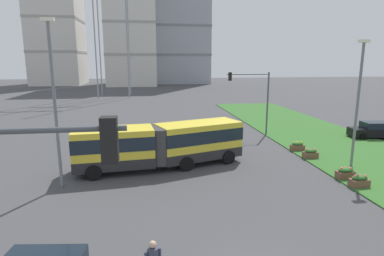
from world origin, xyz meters
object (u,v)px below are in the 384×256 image
Objects in this scene: flower_planter_3 at (345,173)px; flower_planter_5 at (297,146)px; streetlight_left at (54,99)px; apartment_tower_west at (56,21)px; traffic_light_far_right at (255,92)px; flower_planter_4 at (310,153)px; streetlight_median at (358,99)px; apartment_tower_westcentre at (130,11)px; apartment_tower_centre at (178,1)px; flower_planter_2 at (359,181)px; car_black_sedan at (374,130)px; articulated_bus at (161,144)px.

flower_planter_3 is 6.61m from flower_planter_5.
apartment_tower_west reaches higher than streetlight_left.
flower_planter_4 is at bearing -77.91° from traffic_light_far_right.
traffic_light_far_right is at bearing 36.05° from streetlight_left.
streetlight_left is 19.42m from streetlight_median.
flower_planter_3 is at bearing -79.11° from apartment_tower_westcentre.
apartment_tower_westcentre is (-14.54, 72.09, 17.53)m from traffic_light_far_right.
flower_planter_4 is 18.43m from streetlight_left.
flower_planter_3 is 0.02× the size of apartment_tower_centre.
streetlight_median is at bearing -65.01° from apartment_tower_west.
flower_planter_3 is 0.03× the size of apartment_tower_west.
streetlight_median reaches higher than flower_planter_2.
flower_planter_5 is 93.90m from apartment_tower_west.
car_black_sedan is 0.09× the size of apartment_tower_centre.
apartment_tower_westcentre is (-16.31, 80.35, 21.43)m from flower_planter_4.
flower_planter_2 is 5.97m from streetlight_median.
apartment_tower_centre is at bearing 28.82° from apartment_tower_westcentre.
articulated_bus is 10.84× the size of flower_planter_4.
apartment_tower_centre reaches higher than articulated_bus.
car_black_sedan is at bearing 50.13° from flower_planter_2.
car_black_sedan reaches higher than flower_planter_3.
traffic_light_far_right is 0.72× the size of streetlight_median.
apartment_tower_westcentre is at bearing 102.44° from streetlight_median.
streetlight_left reaches higher than flower_planter_5.
streetlight_left reaches higher than articulated_bus.
streetlight_median is at bearing -134.27° from car_black_sedan.
streetlight_median reaches higher than flower_planter_4.
traffic_light_far_right reaches higher than flower_planter_5.
articulated_bus is 13.21m from traffic_light_far_right.
car_black_sedan is at bearing -13.92° from traffic_light_far_right.
flower_planter_3 is at bearing -133.57° from car_black_sedan.
streetlight_median is (1.90, -2.25, 4.39)m from flower_planter_4.
apartment_tower_centre reaches higher than flower_planter_2.
flower_planter_3 is at bearing -90.00° from flower_planter_5.
flower_planter_3 is 96.79m from apartment_tower_centre.
streetlight_left is (-6.08, -2.82, 3.63)m from articulated_bus.
apartment_tower_centre is at bearing 90.61° from flower_planter_2.
car_black_sedan is 0.12× the size of apartment_tower_west.
car_black_sedan is 4.13× the size of flower_planter_4.
apartment_tower_westcentre is (1.18, 83.54, 16.58)m from streetlight_left.
flower_planter_4 is 9.31m from traffic_light_far_right.
flower_planter_5 is (0.00, 7.99, 0.00)m from flower_planter_2.
apartment_tower_centre is (0.77, 80.51, 22.14)m from traffic_light_far_right.
apartment_tower_west is (-38.99, 89.94, 18.79)m from flower_planter_3.
car_black_sedan is (20.85, 5.85, -0.90)m from articulated_bus.
traffic_light_far_right is 83.50m from apartment_tower_centre.
flower_planter_2 is 7.99m from flower_planter_5.
apartment_tower_west reaches higher than articulated_bus.
apartment_tower_centre is (37.99, 3.27, 7.25)m from apartment_tower_west.
car_black_sedan is at bearing 46.43° from flower_planter_3.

